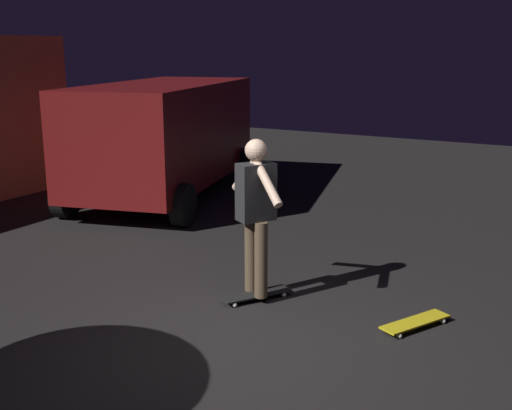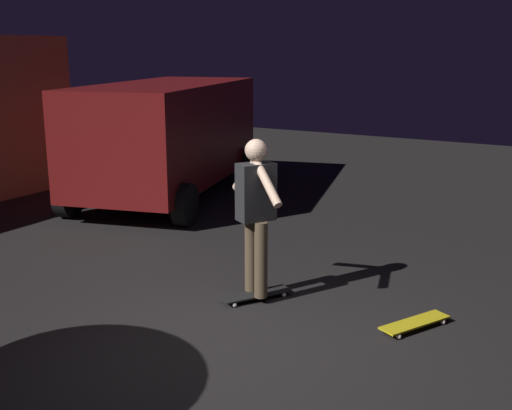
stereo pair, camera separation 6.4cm
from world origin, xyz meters
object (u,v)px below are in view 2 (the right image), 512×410
(parked_van, at_px, (168,133))
(skateboard_ridden, at_px, (256,295))
(skateboard_spare, at_px, (415,323))
(skater, at_px, (256,206))

(parked_van, height_order, skateboard_ridden, parked_van)
(skateboard_spare, distance_m, skater, 1.96)
(skateboard_ridden, bearing_deg, skateboard_spare, -84.74)
(skater, bearing_deg, parked_van, 48.48)
(skateboard_spare, bearing_deg, skateboard_ridden, 95.26)
(parked_van, xyz_separation_m, skateboard_ridden, (-3.38, -3.82, -1.11))
(parked_van, distance_m, skateboard_ridden, 5.22)
(parked_van, height_order, skater, parked_van)
(skateboard_ridden, distance_m, skater, 0.98)
(parked_van, bearing_deg, skater, -131.52)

